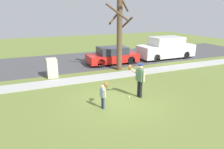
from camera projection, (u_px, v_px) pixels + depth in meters
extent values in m
plane|color=olive|center=(95.00, 79.00, 12.86)|extent=(48.00, 48.00, 0.00)
cube|color=#A3A39E|center=(95.00, 78.00, 12.94)|extent=(36.00, 1.20, 0.06)
cube|color=#424244|center=(76.00, 61.00, 17.34)|extent=(36.00, 6.80, 0.02)
cylinder|color=black|center=(141.00, 90.00, 9.93)|extent=(0.13, 0.13, 0.83)
cylinder|color=black|center=(139.00, 89.00, 10.06)|extent=(0.13, 0.13, 0.83)
cube|color=#4C7251|center=(140.00, 75.00, 9.79)|extent=(0.30, 0.43, 0.59)
sphere|color=beige|center=(141.00, 66.00, 9.67)|extent=(0.22, 0.22, 0.22)
cylinder|color=navy|center=(141.00, 65.00, 9.64)|extent=(0.24, 0.24, 0.07)
cylinder|color=beige|center=(144.00, 76.00, 9.59)|extent=(0.10, 0.10, 0.55)
cylinder|color=beige|center=(133.00, 70.00, 9.78)|extent=(0.52, 0.20, 0.40)
ellipsoid|color=brown|center=(130.00, 67.00, 9.62)|extent=(0.24, 0.18, 0.26)
cylinder|color=navy|center=(102.00, 102.00, 8.90)|extent=(0.08, 0.08, 0.53)
cylinder|color=navy|center=(104.00, 103.00, 8.82)|extent=(0.08, 0.08, 0.53)
cube|color=#8CADC6|center=(103.00, 93.00, 8.72)|extent=(0.19, 0.28, 0.38)
sphere|color=beige|center=(103.00, 87.00, 8.65)|extent=(0.14, 0.14, 0.14)
cylinder|color=beige|center=(104.00, 88.00, 8.90)|extent=(0.33, 0.13, 0.25)
ellipsoid|color=brown|center=(106.00, 85.00, 8.93)|extent=(0.24, 0.18, 0.26)
cylinder|color=beige|center=(105.00, 94.00, 8.60)|extent=(0.06, 0.06, 0.35)
sphere|color=white|center=(129.00, 97.00, 9.99)|extent=(0.07, 0.07, 0.07)
cube|color=beige|center=(52.00, 68.00, 13.02)|extent=(0.63, 0.76, 1.19)
cylinder|color=brown|center=(119.00, 35.00, 14.16)|extent=(0.38, 0.38, 4.89)
cylinder|color=brown|center=(126.00, 24.00, 14.29)|extent=(0.54, 1.36, 1.03)
cylinder|color=brown|center=(114.00, 18.00, 14.09)|extent=(1.05, 0.69, 0.85)
cylinder|color=brown|center=(117.00, 12.00, 13.14)|extent=(1.26, 1.11, 1.14)
cylinder|color=brown|center=(125.00, 6.00, 13.43)|extent=(0.84, 0.72, 0.74)
cube|color=red|center=(112.00, 58.00, 16.38)|extent=(4.00, 1.75, 0.60)
cube|color=#2D333D|center=(112.00, 50.00, 16.21)|extent=(2.20, 1.61, 0.55)
cylinder|color=black|center=(101.00, 63.00, 15.28)|extent=(0.64, 0.22, 0.64)
cylinder|color=black|center=(94.00, 59.00, 16.63)|extent=(0.64, 0.22, 0.64)
cylinder|color=black|center=(131.00, 60.00, 16.22)|extent=(0.64, 0.22, 0.64)
cylinder|color=black|center=(122.00, 56.00, 17.56)|extent=(0.64, 0.22, 0.64)
cube|color=silver|center=(166.00, 51.00, 18.24)|extent=(5.00, 1.95, 1.00)
cube|color=silver|center=(166.00, 41.00, 18.00)|extent=(2.75, 1.79, 0.70)
cylinder|color=black|center=(156.00, 58.00, 17.00)|extent=(0.64, 0.22, 0.64)
cylinder|color=black|center=(145.00, 54.00, 18.52)|extent=(0.64, 0.22, 0.64)
cylinder|color=black|center=(186.00, 55.00, 18.17)|extent=(0.64, 0.22, 0.64)
cylinder|color=black|center=(173.00, 52.00, 19.69)|extent=(0.64, 0.22, 0.64)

